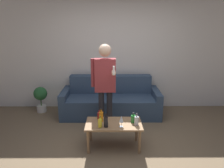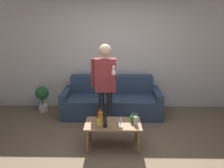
% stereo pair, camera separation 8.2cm
% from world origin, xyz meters
% --- Properties ---
extents(ground_plane, '(16.00, 16.00, 0.00)m').
position_xyz_m(ground_plane, '(0.00, 0.00, 0.00)').
color(ground_plane, '#756047').
extents(wall_back, '(8.00, 0.06, 2.70)m').
position_xyz_m(wall_back, '(0.00, 2.15, 1.35)').
color(wall_back, silver).
rests_on(wall_back, ground_plane).
extents(couch, '(2.12, 0.84, 0.83)m').
position_xyz_m(couch, '(-0.14, 1.67, 0.30)').
color(couch, '#334760').
rests_on(couch, ground_plane).
extents(coffee_table, '(0.89, 0.49, 0.42)m').
position_xyz_m(coffee_table, '(-0.09, 0.30, 0.37)').
color(coffee_table, '#8E6B47').
rests_on(coffee_table, ground_plane).
extents(bottle_orange, '(0.06, 0.06, 0.18)m').
position_xyz_m(bottle_orange, '(-0.30, 0.16, 0.50)').
color(bottle_orange, yellow).
rests_on(bottle_orange, coffee_table).
extents(bottle_green, '(0.08, 0.08, 0.17)m').
position_xyz_m(bottle_green, '(0.23, 0.32, 0.49)').
color(bottle_green, '#23752D').
rests_on(bottle_green, coffee_table).
extents(bottle_dark, '(0.07, 0.07, 0.19)m').
position_xyz_m(bottle_dark, '(0.27, 0.24, 0.50)').
color(bottle_dark, silver).
rests_on(bottle_dark, coffee_table).
extents(bottle_yellow, '(0.07, 0.07, 0.22)m').
position_xyz_m(bottle_yellow, '(-0.29, 0.36, 0.51)').
color(bottle_yellow, orange).
rests_on(bottle_yellow, coffee_table).
extents(bottle_red, '(0.06, 0.06, 0.16)m').
position_xyz_m(bottle_red, '(-0.33, 0.44, 0.49)').
color(bottle_red, '#B21E1E').
rests_on(bottle_red, coffee_table).
extents(bottle_clear, '(0.06, 0.06, 0.22)m').
position_xyz_m(bottle_clear, '(-0.21, 0.17, 0.51)').
color(bottle_clear, black).
rests_on(bottle_clear, coffee_table).
extents(wine_glass_near, '(0.06, 0.06, 0.18)m').
position_xyz_m(wine_glass_near, '(0.03, 0.17, 0.55)').
color(wine_glass_near, silver).
rests_on(wine_glass_near, coffee_table).
extents(person_standing_front, '(0.44, 0.41, 1.63)m').
position_xyz_m(person_standing_front, '(-0.24, 0.84, 0.98)').
color(person_standing_front, '#232328').
rests_on(person_standing_front, ground_plane).
extents(potted_plant, '(0.30, 0.30, 0.59)m').
position_xyz_m(potted_plant, '(-1.73, 1.80, 0.36)').
color(potted_plant, silver).
rests_on(potted_plant, ground_plane).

